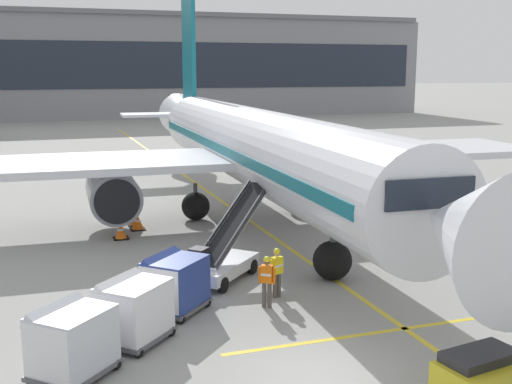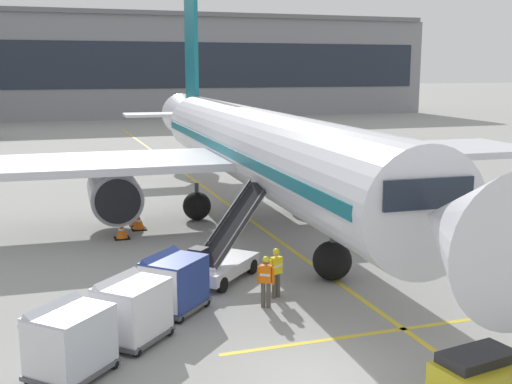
# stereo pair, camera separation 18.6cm
# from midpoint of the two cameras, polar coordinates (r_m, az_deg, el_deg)

# --- Properties ---
(ground_plane) EXTENTS (600.00, 600.00, 0.00)m
(ground_plane) POSITION_cam_midpoint_polar(r_m,az_deg,el_deg) (17.22, 5.09, -15.87)
(ground_plane) COLOR gray
(parked_airplane) EXTENTS (31.60, 41.53, 14.06)m
(parked_airplane) POSITION_cam_midpoint_polar(r_m,az_deg,el_deg) (33.01, -0.39, 3.89)
(parked_airplane) COLOR silver
(parked_airplane) RESTS_ON ground
(belt_loader) EXTENTS (4.52, 4.59, 3.25)m
(belt_loader) POSITION_cam_midpoint_polar(r_m,az_deg,el_deg) (24.24, -3.15, -5.55)
(belt_loader) COLOR silver
(belt_loader) RESTS_ON ground
(baggage_cart_lead) EXTENTS (2.54, 2.55, 1.91)m
(baggage_cart_lead) POSITION_cam_midpoint_polar(r_m,az_deg,el_deg) (21.09, -7.49, -7.87)
(baggage_cart_lead) COLOR #515156
(baggage_cart_lead) RESTS_ON ground
(baggage_cart_second) EXTENTS (2.54, 2.55, 1.91)m
(baggage_cart_second) POSITION_cam_midpoint_polar(r_m,az_deg,el_deg) (19.02, -11.10, -10.09)
(baggage_cart_second) COLOR #515156
(baggage_cart_second) RESTS_ON ground
(baggage_cart_third) EXTENTS (2.54, 2.55, 1.91)m
(baggage_cart_third) POSITION_cam_midpoint_polar(r_m,az_deg,el_deg) (17.35, -16.30, -12.43)
(baggage_cart_third) COLOR #515156
(baggage_cart_third) RESTS_ON ground
(ground_crew_by_loader) EXTENTS (0.49, 0.41, 1.74)m
(ground_crew_by_loader) POSITION_cam_midpoint_polar(r_m,az_deg,el_deg) (21.26, 0.71, -7.62)
(ground_crew_by_loader) COLOR #514C42
(ground_crew_by_loader) RESTS_ON ground
(ground_crew_by_carts) EXTENTS (0.54, 0.36, 1.74)m
(ground_crew_by_carts) POSITION_cam_midpoint_polar(r_m,az_deg,el_deg) (22.18, 1.61, -6.84)
(ground_crew_by_carts) COLOR #514C42
(ground_crew_by_carts) RESTS_ON ground
(safety_cone_engine_keepout) EXTENTS (0.69, 0.69, 0.77)m
(safety_cone_engine_keepout) POSITION_cam_midpoint_polar(r_m,az_deg,el_deg) (30.49, -12.02, -3.38)
(safety_cone_engine_keepout) COLOR black
(safety_cone_engine_keepout) RESTS_ON ground
(safety_cone_wingtip) EXTENTS (0.71, 0.71, 0.80)m
(safety_cone_wingtip) POSITION_cam_midpoint_polar(r_m,az_deg,el_deg) (32.05, -10.57, -2.61)
(safety_cone_wingtip) COLOR black
(safety_cone_wingtip) RESTS_ON ground
(safety_cone_nose_mark) EXTENTS (0.57, 0.57, 0.65)m
(safety_cone_nose_mark) POSITION_cam_midpoint_polar(r_m,az_deg,el_deg) (32.88, -10.90, -2.42)
(safety_cone_nose_mark) COLOR black
(safety_cone_nose_mark) RESTS_ON ground
(apron_guidance_line_lead_in) EXTENTS (0.20, 110.00, 0.01)m
(apron_guidance_line_lead_in) POSITION_cam_midpoint_polar(r_m,az_deg,el_deg) (32.91, -0.40, -2.76)
(apron_guidance_line_lead_in) COLOR yellow
(apron_guidance_line_lead_in) RESTS_ON ground
(apron_guidance_line_stop_bar) EXTENTS (12.00, 0.20, 0.01)m
(apron_guidance_line_stop_bar) POSITION_cam_midpoint_polar(r_m,az_deg,el_deg) (20.54, 13.29, -11.56)
(apron_guidance_line_stop_bar) COLOR yellow
(apron_guidance_line_stop_bar) RESTS_ON ground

